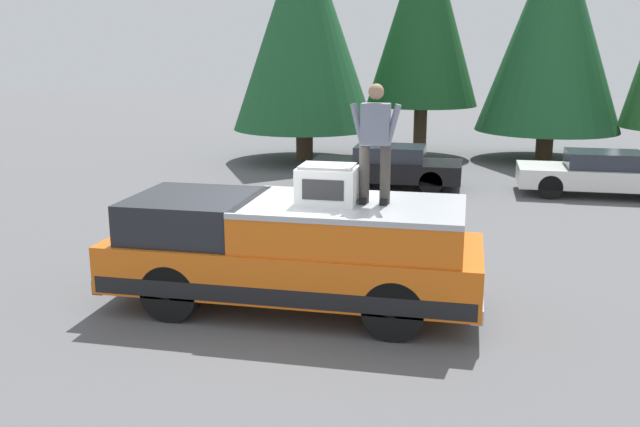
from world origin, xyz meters
TOP-DOWN VIEW (x-y plane):
  - ground_plane at (0.00, 0.00)m, footprint 90.00×90.00m
  - pickup_truck at (0.12, -0.12)m, footprint 2.01×5.54m
  - compressor_unit at (0.05, -0.65)m, footprint 0.65×0.84m
  - person_on_truck_bed at (0.21, -1.30)m, footprint 0.29×0.72m
  - parked_car_white at (9.56, -5.99)m, footprint 1.64×4.10m
  - parked_car_black at (9.49, -0.42)m, footprint 1.64×4.10m
  - conifer_left at (15.32, -5.15)m, footprint 4.78×4.78m
  - conifer_center_left at (15.40, -0.89)m, footprint 3.87×3.87m
  - conifer_center_right at (13.52, 2.89)m, footprint 4.78×4.78m

SIDE VIEW (x-z plane):
  - ground_plane at x=0.00m, z-range 0.00..0.00m
  - parked_car_white at x=9.56m, z-range 0.00..1.16m
  - parked_car_black at x=9.49m, z-range 0.00..1.16m
  - pickup_truck at x=0.12m, z-range 0.05..1.70m
  - compressor_unit at x=0.05m, z-range 1.65..2.21m
  - person_on_truck_bed at x=0.21m, z-range 1.71..3.40m
  - conifer_left at x=15.32m, z-range 0.50..8.39m
  - conifer_center_right at x=13.52m, z-range 0.54..8.44m
  - conifer_center_left at x=15.40m, z-range 0.88..9.06m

